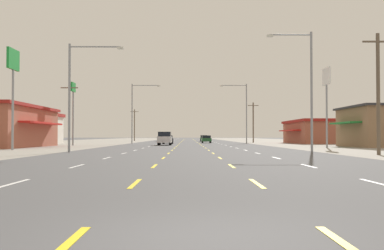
% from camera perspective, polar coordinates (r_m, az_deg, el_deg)
% --- Properties ---
extents(ground_plane, '(572.00, 572.00, 0.00)m').
position_cam_1_polar(ground_plane, '(72.02, -0.32, -2.47)').
color(ground_plane, '#4C4C4F').
extents(lot_apron_left, '(28.00, 440.00, 0.01)m').
position_cam_1_polar(lot_apron_left, '(76.08, -19.32, -2.34)').
color(lot_apron_left, gray).
rests_on(lot_apron_left, ground).
extents(lot_apron_right, '(28.00, 440.00, 0.01)m').
position_cam_1_polar(lot_apron_right, '(76.23, 18.64, -2.34)').
color(lot_apron_right, gray).
rests_on(lot_apron_right, ground).
extents(lane_markings, '(10.64, 227.60, 0.01)m').
position_cam_1_polar(lane_markings, '(110.52, -0.39, -2.09)').
color(lane_markings, white).
rests_on(lane_markings, ground).
extents(suv_inner_left_nearest, '(1.98, 4.90, 1.98)m').
position_cam_1_polar(suv_inner_left_nearest, '(66.93, -3.46, -1.68)').
color(suv_inner_left_nearest, silver).
rests_on(suv_inner_left_nearest, ground).
extents(sedan_inner_left_near, '(1.80, 4.50, 1.46)m').
position_cam_1_polar(sedan_inner_left_near, '(78.80, -3.05, -1.83)').
color(sedan_inner_left_near, black).
rests_on(sedan_inner_left_near, ground).
extents(sedan_inner_right_mid, '(1.80, 4.50, 1.46)m').
position_cam_1_polar(sedan_inner_right_mid, '(87.93, 1.82, -1.78)').
color(sedan_inner_right_mid, '#235B2D').
rests_on(sedan_inner_right_mid, ground).
extents(sedan_far_left_midfar, '(1.80, 4.50, 1.46)m').
position_cam_1_polar(sedan_far_left_midfar, '(112.53, -3.86, -1.69)').
color(sedan_far_left_midfar, red).
rests_on(sedan_far_left_midfar, ground).
extents(hatchback_inner_right_far, '(1.72, 3.90, 1.54)m').
position_cam_1_polar(hatchback_inner_right_far, '(112.47, 1.48, -1.68)').
color(hatchback_inner_right_far, '#235B2D').
rests_on(hatchback_inner_right_far, ground).
extents(storefront_left_row_2, '(9.66, 14.19, 5.53)m').
position_cam_1_polar(storefront_left_row_2, '(85.74, -20.00, -0.35)').
color(storefront_left_row_2, silver).
rests_on(storefront_left_row_2, ground).
extents(storefront_right_row_2, '(12.17, 18.03, 4.30)m').
position_cam_1_polar(storefront_right_row_2, '(87.56, 15.94, -0.81)').
color(storefront_right_row_2, '#A35642').
rests_on(storefront_right_row_2, ground).
extents(pole_sign_left_row_1, '(0.24, 2.72, 9.84)m').
position_cam_1_polar(pole_sign_left_row_1, '(47.63, -21.61, 6.39)').
color(pole_sign_left_row_1, gray).
rests_on(pole_sign_left_row_1, ground).
extents(pole_sign_left_row_2, '(0.24, 2.04, 9.04)m').
position_cam_1_polar(pole_sign_left_row_2, '(67.14, -14.75, 3.23)').
color(pole_sign_left_row_2, gray).
rests_on(pole_sign_left_row_2, ground).
extents(pole_sign_right_row_1, '(0.24, 2.60, 9.31)m').
position_cam_1_polar(pole_sign_right_row_1, '(55.05, 16.59, 4.84)').
color(pole_sign_right_row_1, gray).
rests_on(pole_sign_right_row_1, ground).
extents(streetlight_left_row_0, '(4.63, 0.26, 9.10)m').
position_cam_1_polar(streetlight_left_row_0, '(39.12, -14.45, 4.51)').
color(streetlight_left_row_0, gray).
rests_on(streetlight_left_row_0, ground).
extents(streetlight_right_row_0, '(3.84, 0.26, 10.14)m').
position_cam_1_polar(streetlight_right_row_0, '(39.32, 14.32, 5.14)').
color(streetlight_right_row_0, gray).
rests_on(streetlight_right_row_0, ground).
extents(streetlight_left_row_1, '(5.11, 0.26, 10.58)m').
position_cam_1_polar(streetlight_left_row_1, '(80.67, -7.19, 2.05)').
color(streetlight_left_row_1, gray).
rests_on(streetlight_left_row_1, ground).
extents(streetlight_right_row_1, '(4.83, 0.26, 10.60)m').
position_cam_1_polar(streetlight_right_row_1, '(80.73, 6.53, 2.03)').
color(streetlight_right_row_1, gray).
rests_on(streetlight_right_row_1, ground).
extents(utility_pole_right_row_0, '(2.20, 0.26, 8.80)m').
position_cam_1_polar(utility_pole_right_row_0, '(35.37, 22.40, 3.95)').
color(utility_pole_right_row_0, brown).
rests_on(utility_pole_right_row_0, ground).
extents(utility_pole_left_row_1, '(2.20, 0.26, 8.10)m').
position_cam_1_polar(utility_pole_left_row_1, '(59.52, -15.21, 1.42)').
color(utility_pole_left_row_1, brown).
rests_on(utility_pole_left_row_1, ground).
extents(utility_pole_right_row_2, '(2.20, 0.26, 8.21)m').
position_cam_1_polar(utility_pole_right_row_2, '(93.40, 7.72, 0.42)').
color(utility_pole_right_row_2, brown).
rests_on(utility_pole_right_row_2, ground).
extents(utility_pole_left_row_3, '(2.20, 0.26, 8.58)m').
position_cam_1_polar(utility_pole_left_row_3, '(124.02, -7.27, 0.06)').
color(utility_pole_left_row_3, brown).
rests_on(utility_pole_left_row_3, ground).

